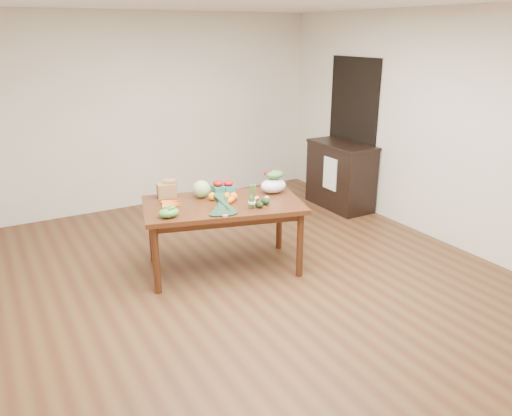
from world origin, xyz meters
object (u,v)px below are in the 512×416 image
mandarin_cluster (226,198)px  kale_bunch (223,206)px  paper_bag (166,189)px  cabinet (341,175)px  asparagus_bundle (252,197)px  cabbage (201,189)px  salad_bag (273,183)px  dining_table (224,236)px

mandarin_cluster → kale_bunch: kale_bunch is taller
paper_bag → kale_bunch: size_ratio=0.64×
cabinet → mandarin_cluster: size_ratio=5.67×
paper_bag → cabinet: bearing=10.7°
asparagus_bundle → cabbage: bearing=132.2°
mandarin_cluster → asparagus_bundle: bearing=-65.1°
cabinet → kale_bunch: bearing=-152.8°
paper_bag → salad_bag: (1.07, -0.43, 0.02)m
dining_table → mandarin_cluster: (0.03, -0.00, 0.42)m
cabinet → mandarin_cluster: 2.56m
asparagus_bundle → salad_bag: size_ratio=0.86×
cabinet → paper_bag: size_ratio=3.98×
cabinet → cabbage: (-2.49, -0.73, 0.37)m
paper_bag → kale_bunch: bearing=-68.5°
salad_bag → cabbage: bearing=162.5°
paper_bag → asparagus_bundle: 0.99m
cabinet → mandarin_cluster: (-2.34, -1.00, 0.33)m
dining_table → kale_bunch: size_ratio=4.05×
cabinet → asparagus_bundle: size_ratio=4.08×
paper_bag → salad_bag: bearing=-21.9°
cabbage → kale_bunch: 0.56m
paper_bag → cabbage: bearing=-31.3°
cabbage → mandarin_cluster: bearing=-61.1°
cabbage → asparagus_bundle: bearing=-63.2°
salad_bag → dining_table: bearing=-177.0°
cabinet → cabbage: cabinet is taller
cabinet → dining_table: bearing=-157.2°
dining_table → kale_bunch: bearing=-100.1°
dining_table → mandarin_cluster: mandarin_cluster is taller
dining_table → paper_bag: (-0.44, 0.47, 0.47)m
dining_table → salad_bag: 0.80m
paper_bag → salad_bag: 1.16m
asparagus_bundle → salad_bag: (0.46, 0.34, -0.01)m
dining_table → mandarin_cluster: bearing=11.1°
cabinet → asparagus_bundle: asparagus_bundle is taller
mandarin_cluster → asparagus_bundle: size_ratio=0.72×
dining_table → paper_bag: 0.79m
kale_bunch → paper_bag: bearing=126.9°
dining_table → asparagus_bundle: (0.17, -0.31, 0.50)m
cabinet → kale_bunch: cabinet is taller
cabinet → salad_bag: size_ratio=3.49×
cabbage → mandarin_cluster: (0.15, -0.27, -0.04)m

